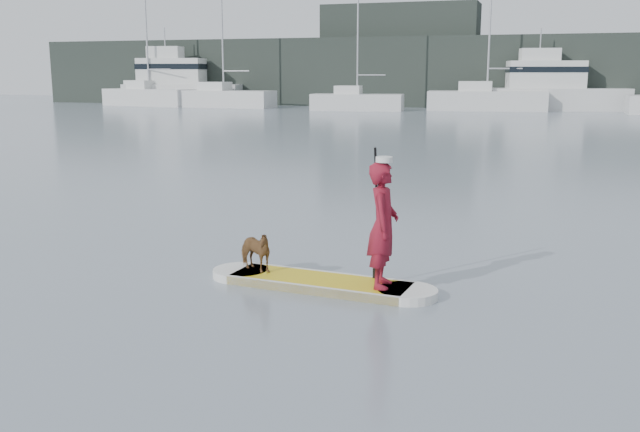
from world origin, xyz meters
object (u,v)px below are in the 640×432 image
(paddleboard, at_px, (320,283))
(paddler, at_px, (383,225))
(sailboat_b, at_px, (223,97))
(motor_yacht_b, at_px, (178,84))
(sailboat_c, at_px, (356,101))
(motor_yacht_a, at_px, (552,88))
(sailboat_d, at_px, (486,98))
(sailboat_a, at_px, (149,96))
(dog, at_px, (254,250))

(paddleboard, xyz_separation_m, paddler, (0.89, -0.08, 0.89))
(sailboat_b, height_order, motor_yacht_b, sailboat_b)
(paddleboard, distance_m, motor_yacht_b, 58.63)
(sailboat_b, bearing_deg, sailboat_c, -4.03)
(sailboat_b, height_order, motor_yacht_a, sailboat_b)
(sailboat_b, distance_m, sailboat_c, 12.41)
(paddleboard, xyz_separation_m, sailboat_c, (-12.01, 46.08, 0.71))
(paddleboard, xyz_separation_m, sailboat_d, (-2.28, 49.15, 0.90))
(paddler, height_order, sailboat_a, sailboat_a)
(paddler, distance_m, sailboat_c, 47.93)
(paddleboard, xyz_separation_m, sailboat_b, (-24.33, 47.60, 0.85))
(sailboat_c, bearing_deg, sailboat_a, 167.97)
(paddleboard, distance_m, sailboat_a, 58.01)
(sailboat_a, relative_size, sailboat_d, 0.95)
(dog, bearing_deg, sailboat_d, 27.82)
(sailboat_c, bearing_deg, paddleboard, -81.06)
(sailboat_d, distance_m, motor_yacht_a, 5.42)
(motor_yacht_b, bearing_deg, paddleboard, -70.07)
(sailboat_b, distance_m, motor_yacht_a, 27.25)
(sailboat_a, xyz_separation_m, sailboat_c, (20.08, -2.24, -0.13))
(paddleboard, height_order, paddler, paddler)
(sailboat_b, distance_m, sailboat_d, 22.11)
(sailboat_d, bearing_deg, dog, -93.75)
(paddleboard, height_order, sailboat_c, sailboat_c)
(paddler, bearing_deg, motor_yacht_a, -8.71)
(paddleboard, relative_size, sailboat_d, 0.24)
(sailboat_a, distance_m, sailboat_c, 20.21)
(sailboat_d, bearing_deg, motor_yacht_b, 172.50)
(sailboat_b, height_order, sailboat_c, sailboat_b)
(sailboat_c, relative_size, motor_yacht_b, 0.93)
(paddleboard, relative_size, sailboat_a, 0.26)
(dog, height_order, sailboat_b, sailboat_b)
(sailboat_a, xyz_separation_m, sailboat_b, (7.76, -0.72, 0.02))
(sailboat_d, relative_size, motor_yacht_a, 1.22)
(sailboat_a, xyz_separation_m, motor_yacht_b, (1.98, 1.94, 1.07))
(sailboat_b, bearing_deg, paddler, -59.13)
(paddler, relative_size, motor_yacht_a, 0.15)
(sailboat_d, bearing_deg, sailboat_b, 178.81)
(paddler, relative_size, sailboat_c, 0.16)
(motor_yacht_a, bearing_deg, sailboat_c, -171.79)
(paddleboard, bearing_deg, sailboat_c, 109.72)
(motor_yacht_a, height_order, motor_yacht_b, motor_yacht_b)
(sailboat_a, bearing_deg, paddleboard, -45.66)
(sailboat_b, relative_size, sailboat_c, 1.27)
(sailboat_a, height_order, sailboat_d, sailboat_d)
(dog, distance_m, sailboat_a, 57.37)
(motor_yacht_b, bearing_deg, sailboat_a, -146.49)
(sailboat_a, xyz_separation_m, sailboat_d, (29.82, 0.83, 0.06))
(dog, bearing_deg, paddleboard, -68.75)
(paddleboard, distance_m, sailboat_d, 49.21)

